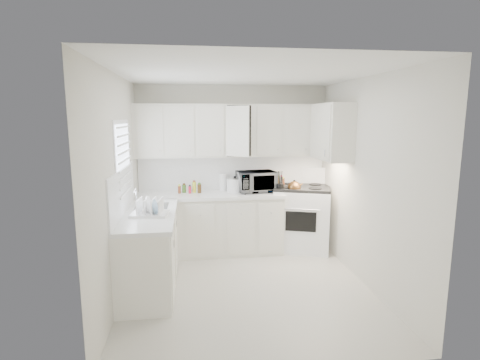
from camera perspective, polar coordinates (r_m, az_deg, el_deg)
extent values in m
plane|color=beige|center=(4.87, 1.10, -16.07)|extent=(3.20, 3.20, 0.00)
plane|color=white|center=(4.42, 1.22, 15.97)|extent=(3.20, 3.20, 0.00)
plane|color=beige|center=(6.03, -1.10, 1.89)|extent=(3.00, 0.00, 3.00)
plane|color=beige|center=(2.93, 5.84, -6.50)|extent=(3.00, 0.00, 3.00)
plane|color=beige|center=(4.50, -18.11, -1.26)|extent=(0.00, 3.20, 3.20)
plane|color=beige|center=(4.91, 18.73, -0.40)|extent=(0.00, 3.20, 3.20)
cube|color=silver|center=(5.76, -4.61, -2.30)|extent=(2.24, 0.64, 0.05)
cube|color=silver|center=(4.72, -13.72, -5.21)|extent=(0.64, 1.62, 0.05)
cube|color=silver|center=(6.03, -1.09, 1.17)|extent=(2.98, 0.02, 0.55)
cube|color=silver|center=(4.70, -17.50, -1.70)|extent=(0.02, 1.60, 0.55)
imported|color=gray|center=(5.84, 2.49, 0.10)|extent=(0.62, 0.41, 0.39)
cylinder|color=white|center=(5.97, -2.60, -0.29)|extent=(0.12, 0.12, 0.27)
cylinder|color=brown|center=(5.87, -9.18, -1.28)|extent=(0.06, 0.06, 0.13)
cylinder|color=#3F7426|center=(5.78, -8.46, -1.43)|extent=(0.06, 0.06, 0.13)
cylinder|color=red|center=(5.86, -7.71, -1.25)|extent=(0.06, 0.06, 0.13)
cylinder|color=#EEF73A|center=(5.78, -6.97, -1.40)|extent=(0.06, 0.06, 0.13)
cylinder|color=#4D3216|center=(5.86, -6.25, -1.21)|extent=(0.06, 0.06, 0.13)
cylinder|color=red|center=(6.03, 4.54, -0.61)|extent=(0.06, 0.06, 0.19)
cylinder|color=#EEF73A|center=(5.98, 5.18, -0.69)|extent=(0.06, 0.06, 0.19)
cylinder|color=#4D3216|center=(6.05, 5.56, -0.58)|extent=(0.06, 0.06, 0.19)
cylinder|color=black|center=(6.00, 6.20, -0.67)|extent=(0.06, 0.06, 0.19)
cylinder|color=brown|center=(6.07, 6.57, -0.56)|extent=(0.06, 0.06, 0.19)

